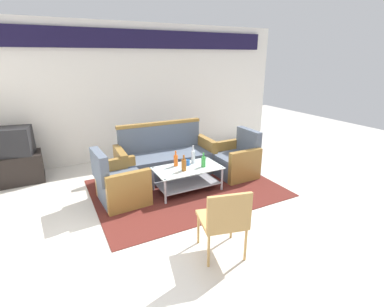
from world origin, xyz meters
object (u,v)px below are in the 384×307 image
object	(u,v)px
bottle_green	(203,161)
bottle_orange	(176,160)
wicker_chair	(225,218)
bottle_clear	(193,156)
armchair_left	(120,184)
couch	(166,159)
television	(12,141)
cup	(187,162)
armchair_right	(236,161)
coffee_table	(188,175)
bottle_brown	(184,165)
tv_stand	(18,168)

from	to	relation	value
bottle_green	bottle_orange	size ratio (longest dim) A/B	0.91
wicker_chair	bottle_clear	bearing A→B (deg)	86.18
armchair_left	wicker_chair	world-z (taller)	armchair_left
couch	television	distance (m)	2.65
bottle_clear	television	world-z (taller)	television
cup	couch	bearing A→B (deg)	98.98
armchair_right	coffee_table	size ratio (longest dim) A/B	0.77
couch	cup	distance (m)	0.72
armchair_left	bottle_brown	bearing A→B (deg)	73.56
television	armchair_left	bearing A→B (deg)	142.50
couch	bottle_clear	xyz separation A→B (m)	(0.24, -0.66, 0.21)
wicker_chair	television	bearing A→B (deg)	136.00
wicker_chair	bottle_brown	bearing A→B (deg)	93.52
armchair_left	bottle_clear	bearing A→B (deg)	86.67
armchair_right	wicker_chair	world-z (taller)	armchair_right
coffee_table	bottle_clear	distance (m)	0.35
armchair_left	wicker_chair	size ratio (longest dim) A/B	1.01
television	coffee_table	bearing A→B (deg)	155.97
coffee_table	cup	world-z (taller)	cup
bottle_clear	tv_stand	world-z (taller)	bottle_clear
armchair_right	tv_stand	size ratio (longest dim) A/B	1.06
armchair_right	bottle_orange	distance (m)	1.25
couch	bottle_orange	size ratio (longest dim) A/B	6.88
bottle_clear	tv_stand	xyz separation A→B (m)	(-2.70, 1.55, -0.27)
television	wicker_chair	bearing A→B (deg)	132.17
bottle_green	television	world-z (taller)	television
couch	tv_stand	xyz separation A→B (m)	(-2.45, 0.89, -0.06)
bottle_orange	bottle_clear	size ratio (longest dim) A/B	0.84
bottle_orange	television	world-z (taller)	television
bottle_green	bottle_clear	xyz separation A→B (m)	(-0.07, 0.23, 0.03)
couch	bottle_brown	size ratio (longest dim) A/B	6.90
armchair_left	television	distance (m)	2.16
cup	tv_stand	size ratio (longest dim) A/B	0.12
armchair_left	bottle_orange	bearing A→B (deg)	87.77
cup	tv_stand	xyz separation A→B (m)	(-2.57, 1.59, -0.20)
armchair_right	cup	distance (m)	1.06
coffee_table	tv_stand	distance (m)	3.03
bottle_clear	television	distance (m)	3.12
bottle_green	tv_stand	size ratio (longest dim) A/B	0.30
bottle_brown	cup	world-z (taller)	bottle_brown
bottle_orange	television	bearing A→B (deg)	147.24
bottle_brown	cup	size ratio (longest dim) A/B	2.64
couch	bottle_clear	distance (m)	0.73
cup	bottle_green	bearing A→B (deg)	-41.47
armchair_right	bottle_orange	world-z (taller)	armchair_right
bottle_green	cup	distance (m)	0.28
armchair_right	bottle_orange	bearing A→B (deg)	89.79
bottle_orange	tv_stand	size ratio (longest dim) A/B	0.33
cup	armchair_left	bearing A→B (deg)	178.02
couch	armchair_right	size ratio (longest dim) A/B	2.15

